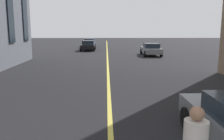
# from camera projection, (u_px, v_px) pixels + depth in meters

# --- Properties ---
(lane_centre_line) EXTENTS (80.00, 0.16, 0.01)m
(lane_centre_line) POSITION_uv_depth(u_px,v_px,m) (108.00, 63.00, 21.18)
(lane_centre_line) COLOR #D8C64C
(lane_centre_line) RESTS_ON ground_plane
(car_black_mid) EXTENTS (4.40, 1.95, 1.37)m
(car_black_mid) POSITION_uv_depth(u_px,v_px,m) (88.00, 45.00, 33.23)
(car_black_mid) COLOR black
(car_black_mid) RESTS_ON ground_plane
(car_grey_oncoming) EXTENTS (4.40, 1.95, 1.37)m
(car_grey_oncoming) POSITION_uv_depth(u_px,v_px,m) (151.00, 49.00, 26.80)
(car_grey_oncoming) COLOR slate
(car_grey_oncoming) RESTS_ON ground_plane
(car_blue_near) EXTENTS (3.90, 1.89, 1.40)m
(car_blue_near) POSITION_uv_depth(u_px,v_px,m) (89.00, 43.00, 38.45)
(car_blue_near) COLOR navy
(car_blue_near) RESTS_ON ground_plane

